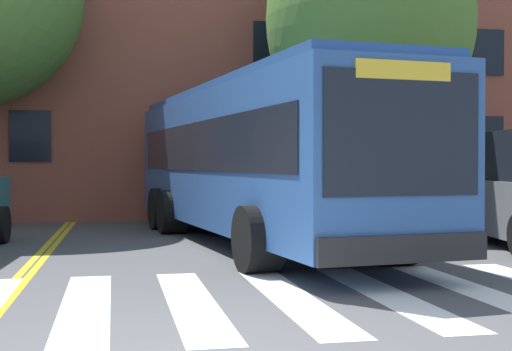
% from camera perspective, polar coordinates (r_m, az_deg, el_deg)
% --- Properties ---
extents(crosswalk, '(11.66, 4.49, 0.01)m').
position_cam_1_polar(crosswalk, '(8.69, -1.10, -9.92)').
color(crosswalk, white).
rests_on(crosswalk, ground).
extents(lane_line_yellow_inner, '(0.12, 36.00, 0.01)m').
position_cam_1_polar(lane_line_yellow_inner, '(22.53, -14.40, -3.18)').
color(lane_line_yellow_inner, gold).
rests_on(lane_line_yellow_inner, ground).
extents(lane_line_yellow_outer, '(0.12, 36.00, 0.01)m').
position_cam_1_polar(lane_line_yellow_outer, '(22.52, -13.99, -3.18)').
color(lane_line_yellow_outer, gold).
rests_on(lane_line_yellow_outer, ground).
extents(city_bus, '(4.10, 11.87, 3.19)m').
position_cam_1_polar(city_bus, '(14.47, -0.07, 1.34)').
color(city_bus, '#2D5699').
rests_on(city_bus, ground).
extents(car_red_behind_bus, '(2.19, 4.67, 1.89)m').
position_cam_1_polar(car_red_behind_bus, '(24.51, -2.21, -0.82)').
color(car_red_behind_bus, '#AD1E1E').
rests_on(car_red_behind_bus, ground).
extents(street_tree_curbside_large, '(7.58, 7.67, 8.38)m').
position_cam_1_polar(street_tree_curbside_large, '(18.71, 9.13, 12.01)').
color(street_tree_curbside_large, brown).
rests_on(street_tree_curbside_large, ground).
extents(building_facade, '(33.72, 6.38, 9.49)m').
position_cam_1_polar(building_facade, '(23.70, -16.72, 8.53)').
color(building_facade, brown).
rests_on(building_facade, ground).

